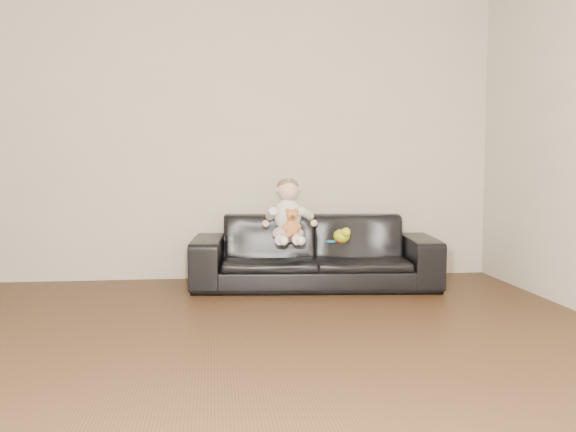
{
  "coord_description": "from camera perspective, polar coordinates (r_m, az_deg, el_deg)",
  "views": [
    {
      "loc": [
        -0.08,
        -3.11,
        1.07
      ],
      "look_at": [
        0.54,
        2.15,
        0.62
      ],
      "focal_mm": 40.0,
      "sensor_mm": 36.0,
      "label": 1
    }
  ],
  "objects": [
    {
      "name": "wall_back",
      "position": [
        5.86,
        -6.01,
        7.12
      ],
      "size": [
        5.0,
        0.0,
        5.0
      ],
      "primitive_type": "plane",
      "rotation": [
        1.57,
        0.0,
        0.0
      ],
      "color": "beige",
      "rests_on": "ground"
    },
    {
      "name": "toy_blue_disc",
      "position": [
        5.38,
        3.81,
        -2.25
      ],
      "size": [
        0.1,
        0.1,
        0.01
      ],
      "primitive_type": "cylinder",
      "rotation": [
        0.0,
        0.0,
        0.12
      ],
      "color": "#1B9BDF",
      "rests_on": "sofa"
    },
    {
      "name": "toy_green",
      "position": [
        5.31,
        4.79,
        -1.79
      ],
      "size": [
        0.16,
        0.18,
        0.11
      ],
      "primitive_type": "ellipsoid",
      "rotation": [
        0.0,
        0.0,
        0.13
      ],
      "color": "#BBC817",
      "rests_on": "sofa"
    },
    {
      "name": "teddy_bear",
      "position": [
        5.15,
        0.34,
        -0.64
      ],
      "size": [
        0.14,
        0.14,
        0.23
      ],
      "rotation": [
        0.0,
        0.0,
        -0.19
      ],
      "color": "#BF7536",
      "rests_on": "sofa"
    },
    {
      "name": "baby",
      "position": [
        5.3,
        0.02,
        0.15
      ],
      "size": [
        0.4,
        0.48,
        0.53
      ],
      "rotation": [
        0.0,
        0.0,
        -0.27
      ],
      "color": "silver",
      "rests_on": "sofa"
    },
    {
      "name": "floor",
      "position": [
        3.29,
        -5.15,
        -14.09
      ],
      "size": [
        5.5,
        5.5,
        0.0
      ],
      "primitive_type": "plane",
      "color": "#442B18",
      "rests_on": "ground"
    },
    {
      "name": "toy_rattle",
      "position": [
        5.29,
        4.61,
        -2.02
      ],
      "size": [
        0.09,
        0.09,
        0.08
      ],
      "primitive_type": "sphere",
      "rotation": [
        0.0,
        0.0,
        -0.17
      ],
      "color": "red",
      "rests_on": "sofa"
    },
    {
      "name": "sofa",
      "position": [
        5.48,
        2.37,
        -3.17
      ],
      "size": [
        2.13,
        0.99,
        0.6
      ],
      "primitive_type": "imported",
      "rotation": [
        0.0,
        0.0,
        -0.09
      ],
      "color": "black",
      "rests_on": "floor"
    }
  ]
}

